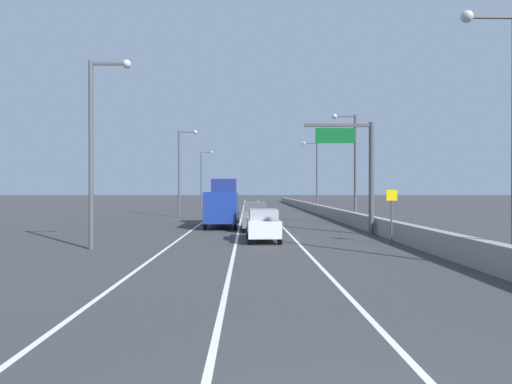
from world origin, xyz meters
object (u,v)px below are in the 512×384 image
(speed_advisory_sign, at_px, (392,212))
(lamp_post_left_near, at_px, (96,140))
(car_gray_2, at_px, (256,216))
(lamp_post_left_far, at_px, (203,175))
(car_white_1, at_px, (263,225))
(overhead_sign_gantry, at_px, (361,164))
(lamp_post_left_mid, at_px, (182,167))
(lamp_post_right_near, at_px, (508,121))
(lamp_post_right_second, at_px, (352,161))
(car_yellow_0, at_px, (229,208))
(lamp_post_right_third, at_px, (315,171))
(box_truck, at_px, (223,204))

(speed_advisory_sign, relative_size, lamp_post_left_near, 0.31)
(car_gray_2, bearing_deg, lamp_post_left_far, 101.57)
(car_gray_2, bearing_deg, car_white_1, -87.16)
(lamp_post_left_near, height_order, car_white_1, lamp_post_left_near)
(speed_advisory_sign, distance_m, car_gray_2, 10.68)
(overhead_sign_gantry, distance_m, lamp_post_left_mid, 23.51)
(lamp_post_left_far, xyz_separation_m, car_gray_2, (8.18, -39.94, -4.48))
(lamp_post_right_near, distance_m, lamp_post_right_second, 20.58)
(car_yellow_0, bearing_deg, lamp_post_right_third, 45.20)
(lamp_post_right_near, bearing_deg, car_white_1, 132.99)
(lamp_post_right_second, xyz_separation_m, car_yellow_0, (-11.08, 9.27, -4.49))
(overhead_sign_gantry, relative_size, lamp_post_right_second, 0.78)
(lamp_post_left_near, relative_size, lamp_post_left_mid, 1.00)
(overhead_sign_gantry, relative_size, box_truck, 0.93)
(car_yellow_0, bearing_deg, lamp_post_right_near, -68.83)
(lamp_post_right_near, bearing_deg, lamp_post_left_mid, 118.71)
(car_white_1, bearing_deg, box_truck, 106.44)
(overhead_sign_gantry, bearing_deg, lamp_post_right_second, 79.43)
(lamp_post_left_near, bearing_deg, lamp_post_left_mid, 89.20)
(overhead_sign_gantry, distance_m, lamp_post_left_near, 16.48)
(lamp_post_right_near, bearing_deg, box_truck, 121.08)
(lamp_post_right_second, relative_size, car_yellow_0, 2.02)
(speed_advisory_sign, distance_m, lamp_post_right_second, 13.40)
(lamp_post_right_third, distance_m, box_truck, 24.94)
(box_truck, bearing_deg, lamp_post_left_near, -112.91)
(lamp_post_left_mid, bearing_deg, box_truck, -65.49)
(lamp_post_left_near, distance_m, lamp_post_left_far, 49.38)
(box_truck, bearing_deg, car_gray_2, -55.12)
(lamp_post_right_third, bearing_deg, lamp_post_left_far, 139.72)
(lamp_post_right_second, relative_size, car_gray_2, 2.13)
(lamp_post_right_second, distance_m, lamp_post_right_third, 20.58)
(lamp_post_right_third, relative_size, car_gray_2, 2.13)
(speed_advisory_sign, height_order, box_truck, box_truck)
(lamp_post_right_second, bearing_deg, lamp_post_left_near, -138.83)
(box_truck, bearing_deg, lamp_post_left_far, 98.73)
(lamp_post_right_second, relative_size, lamp_post_left_far, 1.00)
(car_gray_2, bearing_deg, lamp_post_right_near, -59.90)
(car_gray_2, bearing_deg, lamp_post_left_near, -130.99)
(overhead_sign_gantry, bearing_deg, lamp_post_left_near, -156.95)
(lamp_post_left_far, distance_m, box_truck, 36.79)
(lamp_post_right_near, relative_size, car_white_1, 2.17)
(speed_advisory_sign, height_order, car_yellow_0, speed_advisory_sign)
(lamp_post_left_near, height_order, box_truck, lamp_post_left_near)
(lamp_post_right_third, relative_size, lamp_post_left_far, 1.00)
(lamp_post_right_near, bearing_deg, car_gray_2, 120.10)
(lamp_post_right_near, distance_m, car_white_1, 13.48)
(car_white_1, bearing_deg, lamp_post_right_near, -47.01)
(overhead_sign_gantry, relative_size, lamp_post_right_near, 0.78)
(overhead_sign_gantry, height_order, car_yellow_0, overhead_sign_gantry)
(lamp_post_right_near, distance_m, lamp_post_left_mid, 34.99)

